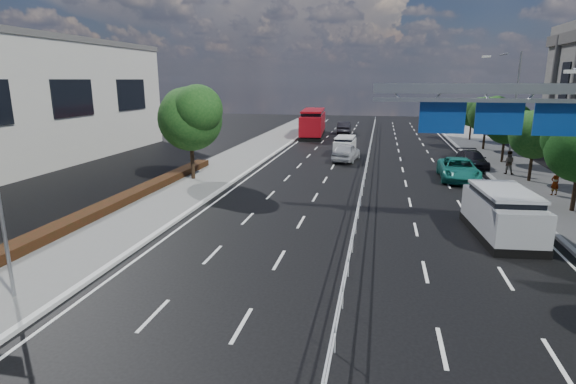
# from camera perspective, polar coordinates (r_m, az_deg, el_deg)

# --- Properties ---
(ground) EXTENTS (160.00, 160.00, 0.00)m
(ground) POSITION_cam_1_polar(r_m,az_deg,el_deg) (13.27, 6.28, -17.73)
(ground) COLOR black
(ground) RESTS_ON ground
(kerb_near) EXTENTS (0.25, 140.00, 0.15)m
(kerb_near) POSITION_cam_1_polar(r_m,az_deg,el_deg) (16.50, -27.45, -12.36)
(kerb_near) COLOR silver
(kerb_near) RESTS_ON ground
(median_fence) EXTENTS (0.05, 85.00, 1.02)m
(median_fence) POSITION_cam_1_polar(r_m,az_deg,el_deg) (34.38, 9.92, 3.06)
(median_fence) COLOR silver
(median_fence) RESTS_ON ground
(hedge_near) EXTENTS (1.00, 36.00, 0.44)m
(hedge_near) POSITION_cam_1_polar(r_m,az_deg,el_deg) (22.58, -28.22, -4.69)
(hedge_near) COLOR black
(hedge_near) RESTS_ON sidewalk_near
(overhead_gantry) EXTENTS (10.24, 0.38, 7.45)m
(overhead_gantry) POSITION_cam_1_polar(r_m,az_deg,el_deg) (22.13, 27.25, 9.00)
(overhead_gantry) COLOR gray
(overhead_gantry) RESTS_ON ground
(streetlight_far) EXTENTS (2.78, 2.40, 9.00)m
(streetlight_far) POSITION_cam_1_polar(r_m,az_deg,el_deg) (38.51, 26.47, 10.02)
(streetlight_far) COLOR gray
(streetlight_far) RESTS_ON ground
(near_tree_back) EXTENTS (4.84, 4.51, 6.69)m
(near_tree_back) POSITION_cam_1_polar(r_m,az_deg,el_deg) (32.01, -12.25, 9.53)
(near_tree_back) COLOR black
(near_tree_back) RESTS_ON ground
(far_tree_e) EXTENTS (3.63, 3.38, 5.13)m
(far_tree_e) POSITION_cam_1_polar(r_m,az_deg,el_deg) (34.97, 28.97, 6.73)
(far_tree_e) COLOR black
(far_tree_e) RESTS_ON ground
(far_tree_f) EXTENTS (3.52, 3.28, 5.02)m
(far_tree_f) POSITION_cam_1_polar(r_m,az_deg,el_deg) (42.17, 26.03, 7.94)
(far_tree_f) COLOR black
(far_tree_f) RESTS_ON ground
(far_tree_g) EXTENTS (3.96, 3.69, 5.45)m
(far_tree_g) POSITION_cam_1_polar(r_m,az_deg,el_deg) (49.43, 23.99, 9.16)
(far_tree_g) COLOR black
(far_tree_g) RESTS_ON ground
(far_tree_h) EXTENTS (3.41, 3.18, 4.91)m
(far_tree_h) POSITION_cam_1_polar(r_m,az_deg,el_deg) (56.80, 22.40, 9.46)
(far_tree_h) COLOR black
(far_tree_h) RESTS_ON ground
(white_minivan) EXTENTS (1.93, 4.15, 1.77)m
(white_minivan) POSITION_cam_1_polar(r_m,az_deg,el_deg) (43.00, 7.24, 5.81)
(white_minivan) COLOR black
(white_minivan) RESTS_ON ground
(red_bus) EXTENTS (3.51, 11.29, 3.32)m
(red_bus) POSITION_cam_1_polar(r_m,az_deg,el_deg) (57.49, 3.20, 8.83)
(red_bus) COLOR black
(red_bus) RESTS_ON ground
(near_car_silver) EXTENTS (2.49, 4.85, 1.58)m
(near_car_silver) POSITION_cam_1_polar(r_m,az_deg,el_deg) (39.92, 7.39, 5.06)
(near_car_silver) COLOR #ACAEB4
(near_car_silver) RESTS_ON ground
(near_car_dark) EXTENTS (1.82, 4.79, 1.56)m
(near_car_dark) POSITION_cam_1_polar(r_m,az_deg,el_deg) (60.85, 7.14, 8.14)
(near_car_dark) COLOR black
(near_car_dark) RESTS_ON ground
(silver_minivan) EXTENTS (2.74, 5.52, 2.22)m
(silver_minivan) POSITION_cam_1_polar(r_m,az_deg,el_deg) (22.50, 25.58, -2.50)
(silver_minivan) COLOR black
(silver_minivan) RESTS_ON ground
(parked_car_teal) EXTENTS (2.64, 5.55, 1.53)m
(parked_car_teal) POSITION_cam_1_polar(r_m,az_deg,el_deg) (34.29, 20.83, 2.72)
(parked_car_teal) COLOR #197267
(parked_car_teal) RESTS_ON ground
(parked_car_dark) EXTENTS (2.17, 4.80, 1.36)m
(parked_car_dark) POSITION_cam_1_polar(r_m,az_deg,el_deg) (39.38, 22.33, 3.83)
(parked_car_dark) COLOR black
(parked_car_dark) RESTS_ON ground
(pedestrian_a) EXTENTS (0.66, 0.56, 1.54)m
(pedestrian_a) POSITION_cam_1_polar(r_m,az_deg,el_deg) (31.63, 30.81, 1.02)
(pedestrian_a) COLOR gray
(pedestrian_a) RESTS_ON sidewalk_far
(pedestrian_b) EXTENTS (0.98, 0.84, 1.73)m
(pedestrian_b) POSITION_cam_1_polar(r_m,az_deg,el_deg) (37.16, 26.19, 3.39)
(pedestrian_b) COLOR gray
(pedestrian_b) RESTS_ON sidewalk_far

